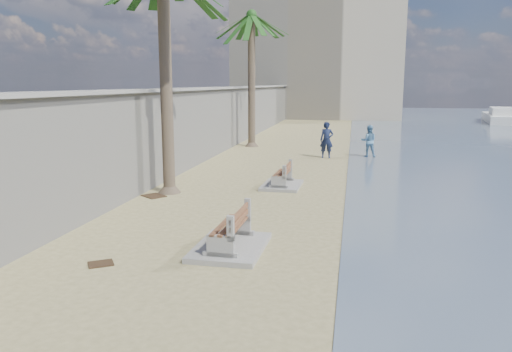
{
  "coord_description": "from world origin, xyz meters",
  "views": [
    {
      "loc": [
        2.18,
        -6.73,
        3.81
      ],
      "look_at": [
        -0.5,
        7.0,
        1.2
      ],
      "focal_mm": 35.0,
      "sensor_mm": 36.0,
      "label": 1
    }
  ],
  "objects": [
    {
      "name": "ground_plane",
      "position": [
        0.0,
        0.0,
        0.0
      ],
      "size": [
        140.0,
        140.0,
        0.0
      ],
      "primitive_type": "plane",
      "color": "#978B5D"
    },
    {
      "name": "seawall",
      "position": [
        -5.2,
        20.0,
        1.75
      ],
      "size": [
        0.45,
        70.0,
        3.5
      ],
      "primitive_type": "cube",
      "color": "gray",
      "rests_on": "ground_plane"
    },
    {
      "name": "debris_d",
      "position": [
        -3.01,
        2.56,
        0.01
      ],
      "size": [
        0.66,
        0.63,
        0.03
      ],
      "primitive_type": "cube",
      "rotation": [
        0.0,
        0.0,
        3.73
      ],
      "color": "#382616",
      "rests_on": "ground_plane"
    },
    {
      "name": "end_building",
      "position": [
        -2.0,
        52.0,
        7.0
      ],
      "size": [
        18.0,
        12.0,
        14.0
      ],
      "primitive_type": "cube",
      "color": "#B7AA93",
      "rests_on": "ground_plane"
    },
    {
      "name": "wall_cap",
      "position": [
        -5.2,
        20.0,
        3.55
      ],
      "size": [
        0.8,
        70.0,
        0.12
      ],
      "primitive_type": "cube",
      "color": "gray",
      "rests_on": "seawall"
    },
    {
      "name": "debris_c",
      "position": [
        -4.43,
        8.92,
        0.01
      ],
      "size": [
        0.96,
        0.93,
        0.03
      ],
      "primitive_type": "cube",
      "rotation": [
        0.0,
        0.0,
        5.64
      ],
      "color": "#382616",
      "rests_on": "ground_plane"
    },
    {
      "name": "streetlight",
      "position": [
        -5.1,
        12.0,
        6.64
      ],
      "size": [
        0.28,
        0.28,
        5.12
      ],
      "color": "#2D2D33",
      "rests_on": "wall_cap"
    },
    {
      "name": "yacht_far",
      "position": [
        16.45,
        46.64,
        0.35
      ],
      "size": [
        3.84,
        9.35,
        1.5
      ],
      "primitive_type": null,
      "rotation": [
        0.0,
        0.0,
        1.42
      ],
      "color": "silver",
      "rests_on": "bay_water"
    },
    {
      "name": "bench_near",
      "position": [
        -0.53,
        4.03,
        0.41
      ],
      "size": [
        1.57,
        2.28,
        0.95
      ],
      "color": "gray",
      "rests_on": "ground_plane"
    },
    {
      "name": "person_b",
      "position": [
        3.0,
        19.92,
        0.92
      ],
      "size": [
        0.91,
        0.73,
        1.83
      ],
      "primitive_type": "imported",
      "rotation": [
        0.0,
        0.0,
        3.19
      ],
      "color": "#5180A8",
      "rests_on": "ground_plane"
    },
    {
      "name": "bench_far",
      "position": [
        -0.36,
        11.37,
        0.37
      ],
      "size": [
        1.43,
        2.06,
        0.85
      ],
      "color": "gray",
      "rests_on": "ground_plane"
    },
    {
      "name": "palm_back",
      "position": [
        -3.89,
        23.03,
        7.62
      ],
      "size": [
        5.0,
        5.0,
        8.65
      ],
      "color": "brown",
      "rests_on": "ground_plane"
    },
    {
      "name": "person_a",
      "position": [
        0.86,
        19.06,
        1.07
      ],
      "size": [
        0.8,
        0.57,
        2.14
      ],
      "primitive_type": "imported",
      "rotation": [
        0.0,
        0.0,
        0.07
      ],
      "color": "#141C38",
      "rests_on": "ground_plane"
    }
  ]
}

